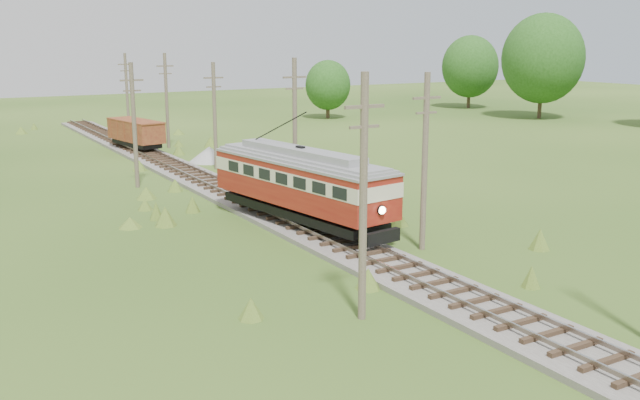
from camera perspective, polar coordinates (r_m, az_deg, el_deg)
railbed_main at (r=47.26m, az=-7.12°, el=0.53°), size 3.60×96.00×0.57m
streetcar at (r=38.28m, az=-1.57°, el=1.61°), size 4.82×12.96×5.86m
gondola at (r=67.41m, az=-14.52°, el=5.29°), size 3.57×7.55×2.41m
gravel_pile at (r=60.88m, az=-8.67°, el=3.60°), size 3.58×3.79×1.30m
utility_pole_r_2 at (r=34.50m, az=8.38°, el=3.15°), size 1.60×0.30×8.60m
utility_pole_r_3 at (r=45.22m, az=-2.02°, el=5.77°), size 1.60×0.30×9.00m
utility_pole_r_4 at (r=56.91m, az=-8.43°, el=6.76°), size 1.60×0.30×8.40m
utility_pole_r_5 at (r=69.20m, az=-12.17°, el=7.85°), size 1.60×0.30×8.90m
utility_pole_r_6 at (r=81.59m, az=-15.19°, el=8.31°), size 1.60×0.30×8.70m
utility_pole_l_a at (r=25.35m, az=3.49°, el=0.30°), size 1.60×0.30×9.00m
utility_pole_l_b at (r=50.74m, az=-14.65°, el=5.89°), size 1.60×0.30×8.60m
tree_right_4 at (r=98.06m, az=17.41°, el=10.75°), size 10.50×10.50×13.53m
tree_right_5 at (r=110.93m, az=11.91°, el=10.40°), size 8.40×8.40×10.82m
tree_mid_b at (r=93.96m, az=0.64°, el=9.17°), size 5.88×5.88×7.57m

